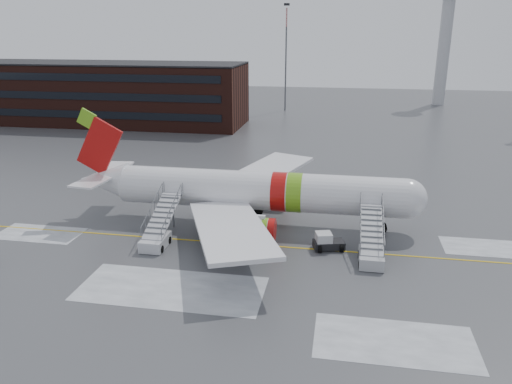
% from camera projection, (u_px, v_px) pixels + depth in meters
% --- Properties ---
extents(ground, '(260.00, 260.00, 0.00)m').
position_uv_depth(ground, '(270.00, 241.00, 45.93)').
color(ground, '#494C4F').
rests_on(ground, ground).
extents(airliner, '(35.03, 32.97, 11.18)m').
position_uv_depth(airliner, '(250.00, 191.00, 49.23)').
color(airliner, white).
rests_on(airliner, ground).
extents(airstair_fwd, '(2.05, 7.70, 3.48)m').
position_uv_depth(airstair_fwd, '(371.00, 248.00, 41.92)').
color(airstair_fwd, '#A8AAB0').
rests_on(airstair_fwd, ground).
extents(airstair_aft, '(2.05, 7.70, 3.48)m').
position_uv_depth(airstair_aft, '(158.00, 233.00, 45.05)').
color(airstair_aft, '#BBBCC3').
rests_on(airstair_aft, ground).
extents(pushback_tug, '(2.98, 2.53, 1.54)m').
position_uv_depth(pushback_tug, '(327.00, 242.00, 44.15)').
color(pushback_tug, black).
rests_on(pushback_tug, ground).
extents(terminal_building, '(62.00, 16.11, 12.30)m').
position_uv_depth(terminal_building, '(94.00, 93.00, 102.93)').
color(terminal_building, '#3F1E16').
rests_on(terminal_building, ground).
extents(control_tower, '(6.40, 6.40, 30.00)m').
position_uv_depth(control_tower, '(446.00, 29.00, 124.06)').
color(control_tower, '#B2B5BA').
rests_on(control_tower, ground).
extents(light_mast_far_n, '(1.20, 1.20, 24.25)m').
position_uv_depth(light_mast_far_n, '(286.00, 51.00, 115.97)').
color(light_mast_far_n, '#595B60').
rests_on(light_mast_far_n, ground).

